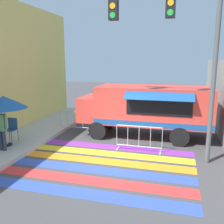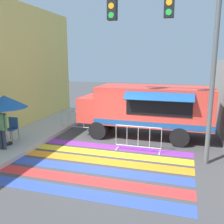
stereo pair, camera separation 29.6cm
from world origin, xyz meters
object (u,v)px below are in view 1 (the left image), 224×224
Objects in this scene: vendor_person at (1,126)px; barricade_side at (75,121)px; food_truck at (144,106)px; patio_umbrella at (4,102)px; barricade_front at (139,139)px; traffic_signal_pole at (172,31)px; folding_chair at (11,127)px.

vendor_person is 0.99× the size of barricade_side.
food_truck is 2.97× the size of patio_umbrella.
food_truck reaches higher than barricade_front.
traffic_signal_pole is 6.87m from patio_umbrella.
food_truck is at bearing -1.04° from barricade_side.
food_truck is at bearing 115.91° from traffic_signal_pole.
folding_chair is 0.59× the size of barricade_side.
traffic_signal_pole is 7.11m from vendor_person.
traffic_signal_pole is 3.39× the size of barricade_front.
traffic_signal_pole is at bearing -64.09° from food_truck.
traffic_signal_pole is 3.08× the size of patio_umbrella.
barricade_front is (0.11, -1.99, -0.97)m from food_truck.
barricade_side is at bearing 151.34° from traffic_signal_pole.
folding_chair is at bearing 103.61° from vendor_person.
folding_chair is 3.28m from barricade_side.
vendor_person is at bearing -142.47° from food_truck.
traffic_signal_pole reaches higher than patio_umbrella.
folding_chair is at bearing -122.29° from barricade_side.
barricade_front is 1.09× the size of barricade_side.
traffic_signal_pole reaches higher than food_truck.
vendor_person is 0.90× the size of barricade_front.
traffic_signal_pole is 7.51m from folding_chair.
patio_umbrella is 1.31m from folding_chair.
barricade_front is at bearing -29.49° from barricade_side.
patio_umbrella is 1.22× the size of vendor_person.
food_truck is 0.97× the size of traffic_signal_pole.
food_truck is 6.06m from patio_umbrella.
food_truck reaches higher than vendor_person.
food_truck is 3.62× the size of vendor_person.
traffic_signal_pole is at bearing -28.66° from barricade_side.
barricade_side is at bearing 178.96° from food_truck.
patio_umbrella is (-6.33, -0.70, -2.59)m from traffic_signal_pole.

